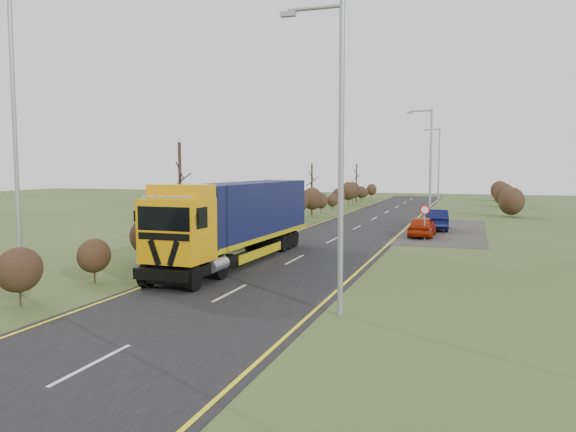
# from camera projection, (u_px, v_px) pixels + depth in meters

# --- Properties ---
(ground) EXTENTS (160.00, 160.00, 0.00)m
(ground) POSITION_uv_depth(u_px,v_px,m) (267.00, 274.00, 24.75)
(ground) COLOR #364A1F
(ground) RESTS_ON ground
(road) EXTENTS (8.00, 120.00, 0.02)m
(road) POSITION_uv_depth(u_px,v_px,m) (324.00, 244.00, 34.20)
(road) COLOR black
(road) RESTS_ON ground
(layby) EXTENTS (6.00, 18.00, 0.02)m
(layby) POSITION_uv_depth(u_px,v_px,m) (443.00, 231.00, 41.63)
(layby) COLOR #302E2A
(layby) RESTS_ON ground
(lane_markings) EXTENTS (7.52, 116.00, 0.01)m
(lane_markings) POSITION_uv_depth(u_px,v_px,m) (323.00, 245.00, 33.91)
(lane_markings) COLOR yellow
(lane_markings) RESTS_ON road
(hedgerow) EXTENTS (2.24, 102.04, 6.05)m
(hedgerow) POSITION_uv_depth(u_px,v_px,m) (220.00, 218.00, 33.95)
(hedgerow) COLOR black
(hedgerow) RESTS_ON ground
(lorry) EXTENTS (2.83, 14.55, 4.04)m
(lorry) POSITION_uv_depth(u_px,v_px,m) (237.00, 216.00, 27.64)
(lorry) COLOR black
(lorry) RESTS_ON ground
(car_red_hatchback) EXTENTS (1.75, 4.15, 1.40)m
(car_red_hatchback) POSITION_uv_depth(u_px,v_px,m) (422.00, 226.00, 37.98)
(car_red_hatchback) COLOR #AA2408
(car_red_hatchback) RESTS_ON ground
(car_blue_sedan) EXTENTS (2.15, 4.88, 1.56)m
(car_blue_sedan) POSITION_uv_depth(u_px,v_px,m) (436.00, 220.00, 42.17)
(car_blue_sedan) COLOR #090D33
(car_blue_sedan) RESTS_ON ground
(streetlight_near) EXTENTS (2.07, 0.20, 9.78)m
(streetlight_near) POSITION_uv_depth(u_px,v_px,m) (337.00, 145.00, 17.45)
(streetlight_near) COLOR #949799
(streetlight_near) RESTS_ON ground
(streetlight_mid) EXTENTS (1.94, 0.18, 9.12)m
(streetlight_mid) POSITION_uv_depth(u_px,v_px,m) (429.00, 163.00, 42.56)
(streetlight_mid) COLOR #949799
(streetlight_mid) RESTS_ON ground
(streetlight_far) EXTENTS (1.98, 0.19, 9.32)m
(streetlight_far) POSITION_uv_depth(u_px,v_px,m) (438.00, 163.00, 66.19)
(streetlight_far) COLOR #949799
(streetlight_far) RESTS_ON ground
(left_pole) EXTENTS (0.16, 0.16, 10.85)m
(left_pole) POSITION_uv_depth(u_px,v_px,m) (15.00, 148.00, 20.22)
(left_pole) COLOR #949799
(left_pole) RESTS_ON ground
(speed_sign) EXTENTS (0.63, 0.10, 2.28)m
(speed_sign) POSITION_uv_depth(u_px,v_px,m) (425.00, 216.00, 36.27)
(speed_sign) COLOR #949799
(speed_sign) RESTS_ON ground
(warning_board) EXTENTS (0.62, 0.11, 1.63)m
(warning_board) POSITION_uv_depth(u_px,v_px,m) (425.00, 215.00, 44.12)
(warning_board) COLOR #949799
(warning_board) RESTS_ON ground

